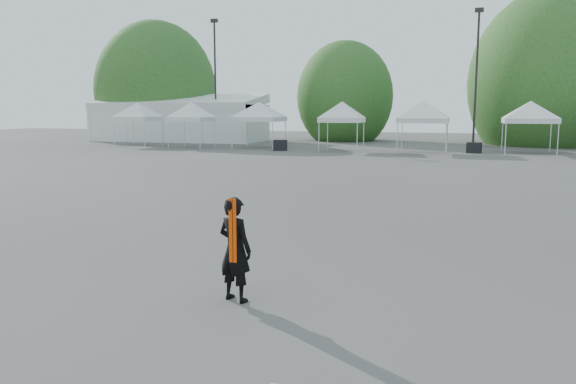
# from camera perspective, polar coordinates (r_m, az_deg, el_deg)

# --- Properties ---
(ground) EXTENTS (120.00, 120.00, 0.00)m
(ground) POSITION_cam_1_polar(r_m,az_deg,el_deg) (11.11, 5.88, -6.20)
(ground) COLOR #474442
(ground) RESTS_ON ground
(marquee) EXTENTS (15.00, 6.25, 4.23)m
(marquee) POSITION_cam_1_polar(r_m,az_deg,el_deg) (51.51, -10.96, 7.31)
(marquee) COLOR silver
(marquee) RESTS_ON ground
(light_pole_west) EXTENTS (0.60, 0.25, 10.30)m
(light_pole_west) POSITION_cam_1_polar(r_m,az_deg,el_deg) (48.94, -7.41, 11.80)
(light_pole_west) COLOR black
(light_pole_west) RESTS_ON ground
(light_pole_east) EXTENTS (0.60, 0.25, 9.80)m
(light_pole_east) POSITION_cam_1_polar(r_m,az_deg,el_deg) (42.65, 18.60, 11.61)
(light_pole_east) COLOR black
(light_pole_east) RESTS_ON ground
(tree_far_w) EXTENTS (4.80, 4.80, 7.30)m
(tree_far_w) POSITION_cam_1_polar(r_m,az_deg,el_deg) (56.10, -13.25, 9.94)
(tree_far_w) COLOR #382314
(tree_far_w) RESTS_ON ground
(tree_mid_w) EXTENTS (4.16, 4.16, 6.33)m
(tree_mid_w) POSITION_cam_1_polar(r_m,az_deg,el_deg) (51.55, 5.80, 9.60)
(tree_mid_w) COLOR #382314
(tree_mid_w) RESTS_ON ground
(tree_mid_e) EXTENTS (5.12, 5.12, 7.79)m
(tree_mid_e) POSITION_cam_1_polar(r_m,az_deg,el_deg) (50.09, 25.33, 9.93)
(tree_mid_e) COLOR #382314
(tree_mid_e) RESTS_ON ground
(tent_a) EXTENTS (3.98, 3.98, 3.88)m
(tent_a) POSITION_cam_1_polar(r_m,az_deg,el_deg) (45.15, -15.02, 8.43)
(tent_a) COLOR silver
(tent_a) RESTS_ON ground
(tent_b) EXTENTS (3.84, 3.84, 3.88)m
(tent_b) POSITION_cam_1_polar(r_m,az_deg,el_deg) (42.24, -9.81, 8.62)
(tent_b) COLOR silver
(tent_b) RESTS_ON ground
(tent_c) EXTENTS (4.65, 4.65, 3.88)m
(tent_c) POSITION_cam_1_polar(r_m,az_deg,el_deg) (41.68, -2.95, 8.74)
(tent_c) COLOR silver
(tent_c) RESTS_ON ground
(tent_d) EXTENTS (3.91, 3.91, 3.88)m
(tent_d) POSITION_cam_1_polar(r_m,az_deg,el_deg) (38.46, 5.53, 8.74)
(tent_d) COLOR silver
(tent_d) RESTS_ON ground
(tent_e) EXTENTS (4.51, 4.51, 3.88)m
(tent_e) POSITION_cam_1_polar(r_m,az_deg,el_deg) (37.71, 13.65, 8.55)
(tent_e) COLOR silver
(tent_e) RESTS_ON ground
(tent_f) EXTENTS (4.51, 4.51, 3.88)m
(tent_f) POSITION_cam_1_polar(r_m,az_deg,el_deg) (39.17, 23.43, 8.09)
(tent_f) COLOR silver
(tent_f) RESTS_ON ground
(man) EXTENTS (0.65, 0.53, 1.55)m
(man) POSITION_cam_1_polar(r_m,az_deg,el_deg) (8.23, -5.41, -5.80)
(man) COLOR black
(man) RESTS_ON ground
(crate_west) EXTENTS (1.11, 0.96, 0.73)m
(crate_west) POSITION_cam_1_polar(r_m,az_deg,el_deg) (38.60, -0.78, 4.78)
(crate_west) COLOR black
(crate_west) RESTS_ON ground
(crate_mid) EXTENTS (0.99, 0.83, 0.69)m
(crate_mid) POSITION_cam_1_polar(r_m,az_deg,el_deg) (38.33, 18.38, 4.29)
(crate_mid) COLOR black
(crate_mid) RESTS_ON ground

